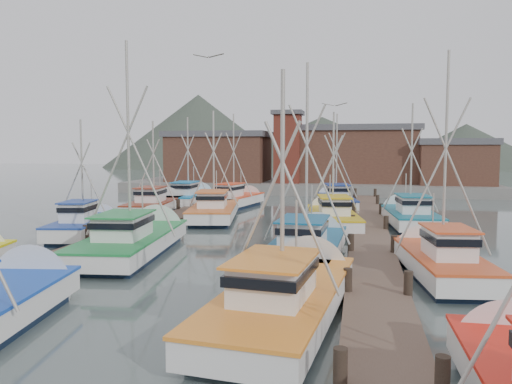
% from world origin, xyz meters
% --- Properties ---
extents(ground, '(260.00, 260.00, 0.00)m').
position_xyz_m(ground, '(0.00, 0.00, 0.00)').
color(ground, '#4D5D5B').
rests_on(ground, ground).
extents(dock_left, '(2.30, 46.00, 1.50)m').
position_xyz_m(dock_left, '(-7.00, 4.04, 0.21)').
color(dock_left, brown).
rests_on(dock_left, ground).
extents(dock_right, '(2.30, 46.00, 1.50)m').
position_xyz_m(dock_right, '(7.00, 4.04, 0.21)').
color(dock_right, brown).
rests_on(dock_right, ground).
extents(quay, '(44.00, 16.00, 1.20)m').
position_xyz_m(quay, '(0.00, 37.00, 0.60)').
color(quay, gray).
rests_on(quay, ground).
extents(shed_left, '(12.72, 8.48, 6.20)m').
position_xyz_m(shed_left, '(-11.00, 35.00, 4.34)').
color(shed_left, brown).
rests_on(shed_left, quay).
extents(shed_center, '(14.84, 9.54, 6.90)m').
position_xyz_m(shed_center, '(6.00, 37.00, 4.69)').
color(shed_center, brown).
rests_on(shed_center, quay).
extents(shed_right, '(8.48, 6.36, 5.20)m').
position_xyz_m(shed_right, '(17.00, 34.00, 3.84)').
color(shed_right, brown).
rests_on(shed_right, quay).
extents(lookout_tower, '(3.60, 3.60, 8.50)m').
position_xyz_m(lookout_tower, '(-2.00, 33.00, 5.55)').
color(lookout_tower, maroon).
rests_on(lookout_tower, quay).
extents(distant_hills, '(175.00, 140.00, 42.00)m').
position_xyz_m(distant_hills, '(-12.76, 122.59, 0.00)').
color(distant_hills, '#434E41').
rests_on(distant_hills, ground).
extents(boat_1, '(4.07, 10.16, 8.47)m').
position_xyz_m(boat_1, '(4.20, -10.88, 0.68)').
color(boat_1, '#0F1C32').
rests_on(boat_1, ground).
extents(boat_4, '(4.53, 10.62, 11.36)m').
position_xyz_m(boat_4, '(-4.68, -2.90, 0.69)').
color(boat_4, '#0F1C32').
rests_on(boat_4, ground).
extents(boat_5, '(3.97, 9.58, 9.90)m').
position_xyz_m(boat_5, '(4.05, -3.03, 0.68)').
color(boat_5, '#0F1C32').
rests_on(boat_5, ground).
extents(boat_6, '(3.69, 8.11, 7.57)m').
position_xyz_m(boat_6, '(-9.74, 1.12, 0.68)').
color(boat_6, '#0F1C32').
rests_on(boat_6, ground).
extents(boat_7, '(3.82, 8.27, 9.72)m').
position_xyz_m(boat_7, '(9.57, -4.66, 0.69)').
color(boat_7, '#0F1C32').
rests_on(boat_7, ground).
extents(boat_8, '(4.74, 10.25, 8.92)m').
position_xyz_m(boat_8, '(-4.24, 9.82, 0.68)').
color(boat_8, '#0F1C32').
rests_on(boat_8, ground).
extents(boat_9, '(4.26, 9.54, 8.44)m').
position_xyz_m(boat_9, '(4.56, 7.46, 0.68)').
color(boat_9, '#0F1C32').
rests_on(boat_9, ground).
extents(boat_10, '(3.88, 9.55, 8.29)m').
position_xyz_m(boat_10, '(-9.91, 12.17, 0.68)').
color(boat_10, '#0F1C32').
rests_on(boat_10, ground).
extents(boat_11, '(3.71, 9.33, 9.07)m').
position_xyz_m(boat_11, '(9.67, 9.29, 0.68)').
color(boat_11, '#0F1C32').
rests_on(boat_11, ground).
extents(boat_12, '(4.04, 8.85, 9.03)m').
position_xyz_m(boat_12, '(-4.40, 17.31, 0.68)').
color(boat_12, '#0F1C32').
rests_on(boat_12, ground).
extents(boat_13, '(4.14, 9.40, 9.05)m').
position_xyz_m(boat_13, '(4.31, 18.27, 0.68)').
color(boat_13, '#0F1C32').
rests_on(boat_13, ground).
extents(boat_14, '(3.73, 9.38, 8.97)m').
position_xyz_m(boat_14, '(-9.24, 18.69, 0.68)').
color(boat_14, '#0F1C32').
rests_on(boat_14, ground).
extents(gull_near, '(1.55, 0.62, 0.24)m').
position_xyz_m(gull_near, '(-0.97, -2.28, 9.77)').
color(gull_near, gray).
rests_on(gull_near, ground).
extents(gull_far, '(1.55, 0.65, 0.24)m').
position_xyz_m(gull_far, '(4.80, 4.88, 7.93)').
color(gull_far, gray).
rests_on(gull_far, ground).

